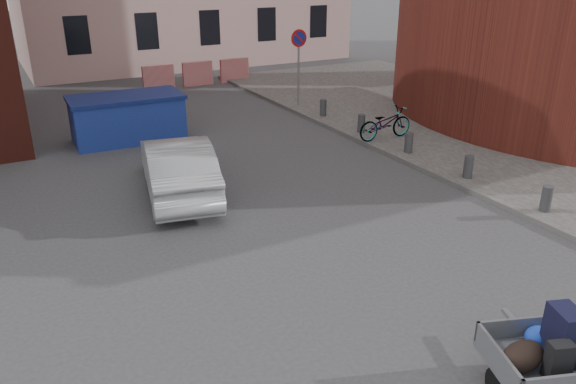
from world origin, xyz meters
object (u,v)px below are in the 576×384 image
dumpster (128,118)px  bicycle (385,123)px  trailer (557,355)px  silver_car (178,166)px

dumpster → bicycle: size_ratio=1.84×
trailer → bicycle: (4.58, 9.29, -0.02)m
bicycle → trailer: bearing=154.1°
trailer → silver_car: 8.63m
trailer → silver_car: size_ratio=0.49×
silver_car → bicycle: (6.54, 0.89, -0.08)m
dumpster → silver_car: dumpster is taller
dumpster → trailer: bearing=-79.9°
dumpster → bicycle: bearing=-28.8°
trailer → bicycle: trailer is taller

